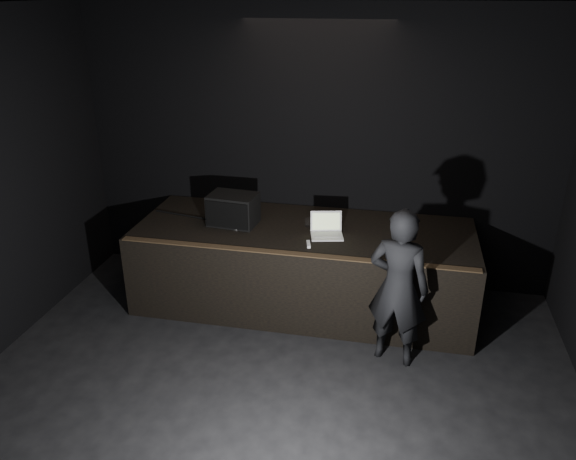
{
  "coord_description": "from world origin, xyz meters",
  "views": [
    {
      "loc": [
        1.07,
        -3.29,
        3.64
      ],
      "look_at": [
        -0.1,
        2.3,
        1.15
      ],
      "focal_mm": 35.0,
      "sensor_mm": 36.0,
      "label": 1
    }
  ],
  "objects_px": {
    "stage_monitor": "(233,209)",
    "beer_can": "(236,224)",
    "stage_riser": "(304,266)",
    "laptop": "(327,229)",
    "person": "(398,287)"
  },
  "relations": [
    {
      "from": "stage_riser",
      "to": "stage_monitor",
      "type": "relative_size",
      "value": 6.75
    },
    {
      "from": "stage_riser",
      "to": "stage_monitor",
      "type": "xyz_separation_m",
      "value": [
        -0.86,
        -0.04,
        0.69
      ]
    },
    {
      "from": "laptop",
      "to": "beer_can",
      "type": "distance_m",
      "value": 1.06
    },
    {
      "from": "laptop",
      "to": "person",
      "type": "height_order",
      "value": "person"
    },
    {
      "from": "stage_monitor",
      "to": "laptop",
      "type": "bearing_deg",
      "value": 0.9
    },
    {
      "from": "laptop",
      "to": "beer_can",
      "type": "height_order",
      "value": "laptop"
    },
    {
      "from": "stage_monitor",
      "to": "person",
      "type": "bearing_deg",
      "value": -19.25
    },
    {
      "from": "person",
      "to": "laptop",
      "type": "bearing_deg",
      "value": -30.44
    },
    {
      "from": "stage_riser",
      "to": "beer_can",
      "type": "bearing_deg",
      "value": -164.97
    },
    {
      "from": "stage_riser",
      "to": "laptop",
      "type": "xyz_separation_m",
      "value": [
        0.29,
        -0.12,
        0.56
      ]
    },
    {
      "from": "stage_monitor",
      "to": "person",
      "type": "xyz_separation_m",
      "value": [
        2.0,
        -0.91,
        -0.33
      ]
    },
    {
      "from": "stage_monitor",
      "to": "beer_can",
      "type": "bearing_deg",
      "value": -57.5
    },
    {
      "from": "laptop",
      "to": "person",
      "type": "xyz_separation_m",
      "value": [
        0.85,
        -0.83,
        -0.21
      ]
    },
    {
      "from": "stage_riser",
      "to": "beer_can",
      "type": "distance_m",
      "value": 0.99
    },
    {
      "from": "stage_riser",
      "to": "person",
      "type": "distance_m",
      "value": 1.53
    }
  ]
}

